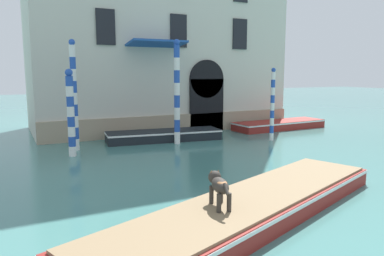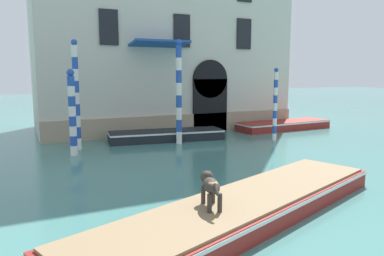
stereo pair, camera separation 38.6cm
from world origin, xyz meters
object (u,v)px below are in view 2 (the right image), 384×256
(boat_moored_far, at_px, (283,125))
(mooring_pole_0, at_px, (179,92))
(boat_moored_near_palazzo, at_px, (166,135))
(mooring_pole_2, at_px, (275,104))
(dog_on_deck, at_px, (210,185))
(mooring_pole_3, at_px, (72,112))
(boat_foreground, at_px, (245,207))
(mooring_pole_1, at_px, (76,95))

(boat_moored_far, relative_size, mooring_pole_0, 1.22)
(boat_moored_near_palazzo, height_order, mooring_pole_2, mooring_pole_2)
(boat_moored_near_palazzo, bearing_deg, mooring_pole_0, -69.13)
(dog_on_deck, bearing_deg, boat_moored_far, -30.92)
(mooring_pole_0, bearing_deg, dog_on_deck, -109.28)
(boat_moored_far, distance_m, mooring_pole_3, 12.18)
(boat_foreground, xyz_separation_m, boat_moored_far, (9.38, 10.34, -0.03))
(boat_moored_far, bearing_deg, mooring_pole_3, -172.89)
(dog_on_deck, distance_m, mooring_pole_2, 10.85)
(boat_foreground, relative_size, mooring_pole_0, 1.93)
(mooring_pole_2, bearing_deg, boat_moored_near_palazzo, 153.60)
(boat_moored_far, height_order, mooring_pole_2, mooring_pole_2)
(boat_moored_near_palazzo, relative_size, mooring_pole_0, 1.19)
(boat_moored_near_palazzo, height_order, mooring_pole_3, mooring_pole_3)
(boat_foreground, height_order, boat_moored_near_palazzo, boat_foreground)
(mooring_pole_1, bearing_deg, dog_on_deck, -82.69)
(mooring_pole_0, xyz_separation_m, mooring_pole_3, (-4.74, -0.49, -0.66))
(boat_moored_near_palazzo, xyz_separation_m, mooring_pole_3, (-4.50, -1.50, 1.46))
(mooring_pole_0, relative_size, mooring_pole_2, 1.36)
(mooring_pole_1, bearing_deg, boat_moored_far, 4.26)
(mooring_pole_1, relative_size, mooring_pole_3, 1.35)
(dog_on_deck, bearing_deg, boat_moored_near_palazzo, -2.60)
(boat_moored_near_palazzo, distance_m, mooring_pole_3, 4.96)
(boat_moored_near_palazzo, xyz_separation_m, mooring_pole_1, (-4.16, -0.39, 2.06))
(dog_on_deck, relative_size, mooring_pole_2, 0.30)
(boat_foreground, height_order, mooring_pole_0, mooring_pole_0)
(boat_foreground, distance_m, mooring_pole_2, 10.14)
(dog_on_deck, relative_size, mooring_pole_0, 0.22)
(mooring_pole_0, distance_m, mooring_pole_2, 4.63)
(mooring_pole_0, bearing_deg, mooring_pole_3, -174.12)
(mooring_pole_0, bearing_deg, mooring_pole_2, -16.41)
(boat_moored_near_palazzo, distance_m, mooring_pole_2, 5.40)
(boat_foreground, height_order, boat_moored_far, boat_foreground)
(boat_foreground, height_order, mooring_pole_1, mooring_pole_1)
(boat_moored_near_palazzo, bearing_deg, boat_foreground, -93.76)
(boat_foreground, relative_size, mooring_pole_1, 1.98)
(boat_moored_near_palazzo, bearing_deg, mooring_pole_1, -167.19)
(boat_foreground, xyz_separation_m, boat_moored_near_palazzo, (1.96, 9.86, -0.01))
(mooring_pole_0, bearing_deg, boat_moored_far, 11.65)
(dog_on_deck, xyz_separation_m, mooring_pole_0, (3.16, 9.03, 1.42))
(dog_on_deck, xyz_separation_m, mooring_pole_3, (-1.58, 8.55, 0.76))
(boat_moored_near_palazzo, bearing_deg, boat_moored_far, 11.10)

